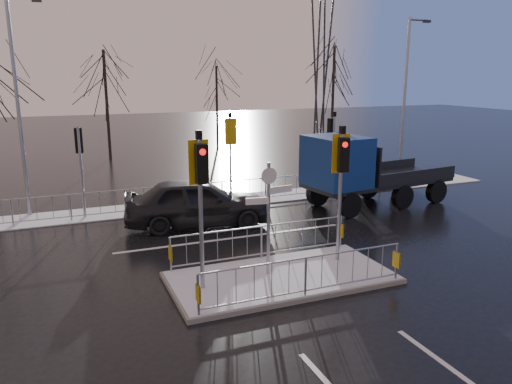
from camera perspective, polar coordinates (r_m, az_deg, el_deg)
name	(u,v)px	position (r m, az deg, el deg)	size (l,w,h in m)	color
ground	(281,280)	(13.74, 2.89, -9.98)	(120.00, 120.00, 0.00)	black
snow_verge	(196,204)	(21.42, -6.92, -1.39)	(30.00, 2.00, 0.04)	white
lane_markings	(286,284)	(13.47, 3.50, -10.48)	(8.00, 11.38, 0.01)	silver
traffic_island	(281,266)	(13.60, 2.84, -8.46)	(6.00, 3.04, 4.15)	slate
far_kerb_fixtures	(205,183)	(20.79, -5.84, 1.02)	(18.00, 0.65, 3.83)	#959AA2
car_far_lane	(197,202)	(18.28, -6.71, -1.14)	(2.10, 5.22, 1.78)	black
flatbed_truck	(354,170)	(20.78, 11.16, 2.51)	(6.79, 3.14, 3.04)	black
tree_far_a	(105,84)	(33.58, -16.83, 11.78)	(3.75, 3.75, 7.08)	black
tree_far_b	(217,91)	(37.21, -4.52, 11.41)	(3.25, 3.25, 6.14)	black
tree_far_c	(334,78)	(37.77, 8.85, 12.79)	(4.00, 4.00, 7.55)	black
street_lamp_right	(406,96)	(25.54, 16.75, 10.47)	(1.25, 0.18, 8.00)	#959AA2
street_lamp_left	(19,100)	(20.94, -25.43, 9.51)	(1.25, 0.18, 8.20)	#959AA2
pylon_wires	(311,9)	(47.35, 6.35, 20.10)	(70.00, 2.38, 19.97)	#2D3033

